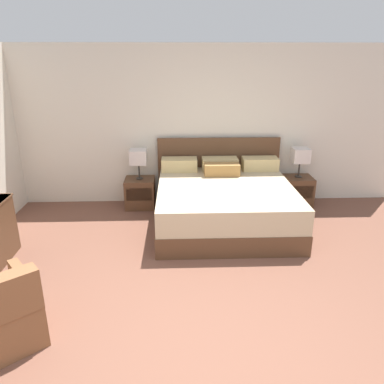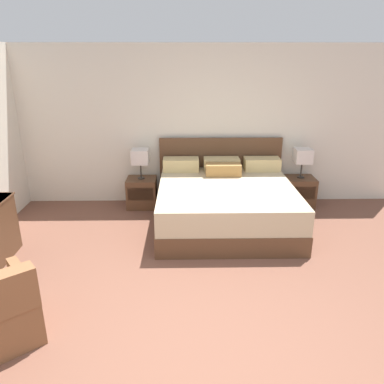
{
  "view_description": "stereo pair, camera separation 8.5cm",
  "coord_description": "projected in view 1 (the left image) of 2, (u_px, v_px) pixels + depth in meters",
  "views": [
    {
      "loc": [
        -0.25,
        -2.36,
        2.35
      ],
      "look_at": [
        -0.08,
        2.01,
        0.75
      ],
      "focal_mm": 35.0,
      "sensor_mm": 36.0,
      "label": 1
    },
    {
      "loc": [
        -0.16,
        -2.36,
        2.35
      ],
      "look_at": [
        -0.08,
        2.01,
        0.75
      ],
      "focal_mm": 35.0,
      "sensor_mm": 36.0,
      "label": 2
    }
  ],
  "objects": [
    {
      "name": "bed",
      "position": [
        224.0,
        202.0,
        5.45
      ],
      "size": [
        2.0,
        1.97,
        1.1
      ],
      "color": "brown",
      "rests_on": "ground"
    },
    {
      "name": "ground_plane",
      "position": [
        212.0,
        364.0,
        3.03
      ],
      "size": [
        10.96,
        10.96,
        0.0
      ],
      "primitive_type": "plane",
      "color": "brown"
    },
    {
      "name": "nightstand_left",
      "position": [
        140.0,
        193.0,
        6.1
      ],
      "size": [
        0.47,
        0.41,
        0.48
      ],
      "color": "brown",
      "rests_on": "ground"
    },
    {
      "name": "nightstand_right",
      "position": [
        297.0,
        191.0,
        6.19
      ],
      "size": [
        0.47,
        0.41,
        0.48
      ],
      "color": "brown",
      "rests_on": "ground"
    },
    {
      "name": "wall_back",
      "position": [
        193.0,
        126.0,
        6.05
      ],
      "size": [
        6.85,
        0.06,
        2.53
      ],
      "primitive_type": "cube",
      "color": "silver",
      "rests_on": "ground"
    },
    {
      "name": "table_lamp_right",
      "position": [
        300.0,
        155.0,
        5.98
      ],
      "size": [
        0.26,
        0.26,
        0.48
      ],
      "color": "#332D28",
      "rests_on": "nightstand_right"
    },
    {
      "name": "table_lamp_left",
      "position": [
        138.0,
        157.0,
        5.89
      ],
      "size": [
        0.26,
        0.26,
        0.48
      ],
      "color": "#332D28",
      "rests_on": "nightstand_left"
    }
  ]
}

